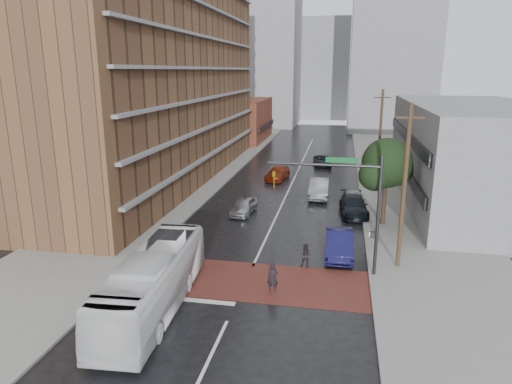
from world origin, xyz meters
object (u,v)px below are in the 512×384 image
(car_parked_near, at_px, (339,244))
(car_parked_far, at_px, (353,200))
(car_travel_a, at_px, (244,206))
(car_travel_c, at_px, (278,173))
(pedestrian_b, at_px, (306,256))
(transit_bus, at_px, (154,282))
(suv_travel, at_px, (322,161))
(pedestrian_a, at_px, (273,278))
(car_travel_b, at_px, (319,188))
(car_parked_mid, at_px, (354,206))

(car_parked_near, distance_m, car_parked_far, 10.75)
(car_travel_a, xyz_separation_m, car_travel_c, (1.04, 13.07, 0.02))
(pedestrian_b, xyz_separation_m, car_travel_a, (-6.07, 9.96, -0.08))
(car_parked_far, bearing_deg, transit_bus, -121.36)
(suv_travel, bearing_deg, car_parked_far, -85.99)
(car_travel_a, height_order, car_parked_far, car_parked_far)
(suv_travel, bearing_deg, pedestrian_a, -98.46)
(suv_travel, bearing_deg, car_travel_b, -95.38)
(pedestrian_a, distance_m, car_travel_c, 26.88)
(car_travel_a, height_order, car_travel_c, car_travel_c)
(transit_bus, relative_size, suv_travel, 2.39)
(pedestrian_a, relative_size, car_parked_far, 0.35)
(pedestrian_b, bearing_deg, car_parked_mid, 79.34)
(pedestrian_b, height_order, suv_travel, pedestrian_b)
(pedestrian_a, relative_size, car_travel_c, 0.35)
(car_travel_b, relative_size, suv_travel, 1.14)
(pedestrian_a, height_order, car_parked_near, pedestrian_a)
(car_travel_b, height_order, car_travel_c, car_travel_b)
(car_travel_b, relative_size, car_parked_near, 1.04)
(pedestrian_a, relative_size, pedestrian_b, 1.11)
(pedestrian_b, distance_m, suv_travel, 31.56)
(car_parked_near, distance_m, car_parked_mid, 9.29)
(car_travel_b, distance_m, car_parked_far, 4.70)
(transit_bus, bearing_deg, car_parked_far, 58.93)
(pedestrian_b, xyz_separation_m, car_travel_b, (-0.12, 16.47, 0.09))
(car_travel_a, bearing_deg, pedestrian_b, -53.72)
(pedestrian_a, height_order, pedestrian_b, pedestrian_a)
(transit_bus, distance_m, car_travel_b, 24.04)
(pedestrian_a, xyz_separation_m, car_parked_mid, (4.57, 15.15, -0.08))
(pedestrian_a, bearing_deg, suv_travel, 84.94)
(transit_bus, bearing_deg, pedestrian_a, 23.76)
(transit_bus, distance_m, car_parked_near, 12.70)
(pedestrian_b, bearing_deg, car_travel_b, 94.60)
(suv_travel, xyz_separation_m, car_parked_near, (2.44, -29.25, 0.19))
(car_travel_b, height_order, car_parked_far, car_travel_b)
(car_travel_a, distance_m, suv_travel, 22.31)
(pedestrian_b, relative_size, car_travel_c, 0.32)
(pedestrian_b, distance_m, car_parked_mid, 11.93)
(car_travel_b, bearing_deg, car_parked_near, -82.28)
(transit_bus, bearing_deg, car_travel_b, 69.52)
(car_travel_b, relative_size, car_travel_c, 1.08)
(car_parked_mid, bearing_deg, pedestrian_a, -111.67)
(car_travel_c, xyz_separation_m, suv_travel, (4.55, 8.53, -0.06))
(pedestrian_b, height_order, car_parked_near, car_parked_near)
(suv_travel, bearing_deg, car_travel_c, -124.85)
(transit_bus, distance_m, pedestrian_b, 9.70)
(car_travel_a, bearing_deg, transit_bus, -88.81)
(suv_travel, bearing_deg, car_parked_mid, -86.75)
(car_parked_mid, relative_size, car_parked_far, 1.10)
(car_travel_a, relative_size, car_travel_b, 0.77)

